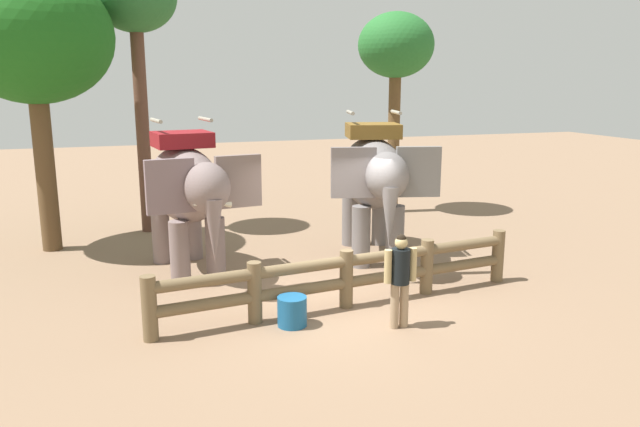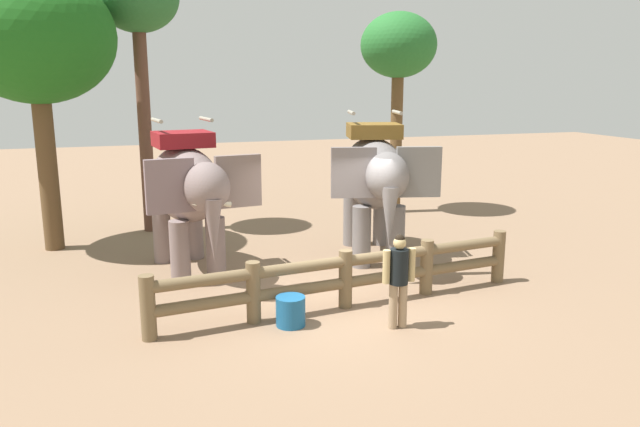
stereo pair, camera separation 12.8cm
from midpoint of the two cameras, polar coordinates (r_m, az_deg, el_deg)
The scene contains 9 objects.
ground_plane at distance 11.10m, azimuth 2.62°, elevation -8.62°, with size 60.00×60.00×0.00m, color #85684F.
log_fence at distance 10.86m, azimuth 2.73°, elevation -5.72°, with size 7.03×1.05×1.05m.
elephant_near_left at distance 12.70m, azimuth -11.95°, elevation 2.29°, with size 2.14×3.81×3.22m.
elephant_center at distance 13.64m, azimuth 5.41°, elevation 3.39°, with size 2.48×3.95×3.31m.
tourist_woman_in_black at distance 9.96m, azimuth 7.74°, elevation -5.66°, with size 0.56×0.32×1.57m.
tree_far_left at distance 16.74m, azimuth -16.46°, elevation 18.03°, with size 2.09×2.09×6.90m.
tree_back_center at distance 18.55m, azimuth 7.54°, elevation 14.86°, with size 2.22×2.22×5.91m.
tree_far_right at distance 15.54m, azimuth -24.83°, elevation 14.57°, with size 3.53×3.53×6.43m.
feed_bucket at distance 10.18m, azimuth -2.40°, elevation -9.10°, with size 0.49×0.49×0.50m.
Camera 2 is at (-3.54, -9.74, 3.97)m, focal length 34.27 mm.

